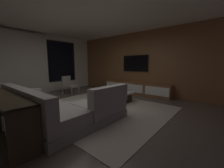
{
  "coord_description": "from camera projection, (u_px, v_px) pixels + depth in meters",
  "views": [
    {
      "loc": [
        -2.4,
        -2.91,
        1.28
      ],
      "look_at": [
        1.54,
        0.42,
        0.55
      ],
      "focal_mm": 21.68,
      "sensor_mm": 36.0,
      "label": 1
    }
  ],
  "objects": [
    {
      "name": "floor",
      "position": [
        89.0,
        110.0,
        3.86
      ],
      "size": [
        9.2,
        9.2,
        0.0
      ],
      "primitive_type": "plane",
      "color": "#564C44"
    },
    {
      "name": "back_wall_with_window",
      "position": [
        33.0,
        63.0,
        5.93
      ],
      "size": [
        6.6,
        0.3,
        2.7
      ],
      "color": "silver",
      "rests_on": "floor"
    },
    {
      "name": "media_wall",
      "position": [
        141.0,
        63.0,
        5.98
      ],
      "size": [
        0.12,
        7.8,
        2.7
      ],
      "color": "brown",
      "rests_on": "floor"
    },
    {
      "name": "accent_chair_near_window",
      "position": [
        69.0,
        84.0,
        6.1
      ],
      "size": [
        0.67,
        0.69,
        0.78
      ],
      "color": "#B2ADA0",
      "rests_on": "floor"
    },
    {
      "name": "ceiling",
      "position": [
        86.0,
        9.0,
        3.48
      ],
      "size": [
        8.2,
        8.2,
        0.0
      ],
      "primitive_type": "plane",
      "color": "silver"
    },
    {
      "name": "mounted_tv",
      "position": [
        135.0,
        63.0,
        6.06
      ],
      "size": [
        0.05,
        1.23,
        0.71
      ],
      "color": "black"
    },
    {
      "name": "media_console",
      "position": [
        136.0,
        88.0,
        5.95
      ],
      "size": [
        0.46,
        3.1,
        0.52
      ],
      "color": "brown",
      "rests_on": "floor"
    },
    {
      "name": "console_table_behind_couch",
      "position": [
        5.0,
        113.0,
        2.42
      ],
      "size": [
        0.4,
        2.1,
        0.74
      ],
      "color": "#362C1B",
      "rests_on": "floor"
    },
    {
      "name": "book_stack_on_coffee_table",
      "position": [
        119.0,
        91.0,
        4.67
      ],
      "size": [
        0.29,
        0.19,
        0.08
      ],
      "color": "#9BCD8F",
      "rests_on": "coffee_table"
    },
    {
      "name": "coffee_table",
      "position": [
        112.0,
        97.0,
        4.68
      ],
      "size": [
        1.16,
        1.16,
        0.36
      ],
      "color": "#362C1B",
      "rests_on": "floor"
    },
    {
      "name": "sectional_couch",
      "position": [
        58.0,
        109.0,
        3.05
      ],
      "size": [
        1.98,
        2.5,
        0.82
      ],
      "color": "gray",
      "rests_on": "floor"
    },
    {
      "name": "area_rug",
      "position": [
        100.0,
        108.0,
        4.06
      ],
      "size": [
        3.2,
        3.8,
        0.01
      ],
      "primitive_type": "cube",
      "color": "#ADA391",
      "rests_on": "floor"
    }
  ]
}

